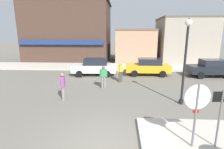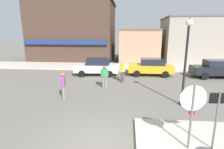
% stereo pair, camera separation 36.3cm
% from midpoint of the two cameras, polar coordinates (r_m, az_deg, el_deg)
% --- Properties ---
extents(ground_plane, '(160.00, 160.00, 0.00)m').
position_cam_midpoint_polar(ground_plane, '(6.47, -4.56, -22.63)').
color(ground_plane, '#6B665B').
extents(kerb_far, '(80.00, 4.00, 0.15)m').
position_cam_midpoint_polar(kerb_far, '(20.02, 1.06, 2.54)').
color(kerb_far, beige).
rests_on(kerb_far, ground).
extents(stop_sign, '(0.82, 0.09, 2.30)m').
position_cam_midpoint_polar(stop_sign, '(6.09, 24.27, -9.85)').
color(stop_sign, slate).
rests_on(stop_sign, ground).
extents(one_way_sign, '(0.60, 0.08, 2.10)m').
position_cam_midpoint_polar(one_way_sign, '(6.50, 30.42, -10.86)').
color(one_way_sign, slate).
rests_on(one_way_sign, ground).
extents(lamp_post, '(0.36, 0.36, 4.54)m').
position_cam_midpoint_polar(lamp_post, '(9.76, 22.03, 7.43)').
color(lamp_post, black).
rests_on(lamp_post, ground).
extents(parked_car_nearest, '(4.07, 2.02, 1.56)m').
position_cam_midpoint_polar(parked_car_nearest, '(16.23, -6.35, 2.58)').
color(parked_car_nearest, white).
rests_on(parked_car_nearest, ground).
extents(parked_car_second, '(4.02, 1.92, 1.56)m').
position_cam_midpoint_polar(parked_car_second, '(16.51, 11.05, 2.60)').
color(parked_car_second, gold).
rests_on(parked_car_second, ground).
extents(parked_car_third, '(4.07, 2.01, 1.56)m').
position_cam_midpoint_polar(parked_car_third, '(17.83, 29.25, 1.93)').
color(parked_car_third, black).
rests_on(parked_car_third, ground).
extents(pedestrian_crossing_near, '(0.25, 0.56, 1.61)m').
position_cam_midpoint_polar(pedestrian_crossing_near, '(10.50, -16.72, -3.48)').
color(pedestrian_crossing_near, gray).
rests_on(pedestrian_crossing_near, ground).
extents(pedestrian_crossing_far, '(0.55, 0.32, 1.61)m').
position_cam_midpoint_polar(pedestrian_crossing_far, '(12.25, -3.67, -0.58)').
color(pedestrian_crossing_far, gray).
rests_on(pedestrian_crossing_far, ground).
extents(pedestrian_kerb_side, '(0.47, 0.43, 1.61)m').
position_cam_midpoint_polar(pedestrian_kerb_side, '(13.82, 2.10, 1.03)').
color(pedestrian_kerb_side, '#4C473D').
rests_on(pedestrian_kerb_side, ground).
extents(building_corner_shop, '(11.51, 8.54, 8.16)m').
position_cam_midpoint_polar(building_corner_shop, '(26.83, -13.84, 13.49)').
color(building_corner_shop, '#473328').
rests_on(building_corner_shop, ground).
extents(building_storefront_left_near, '(5.25, 6.11, 4.36)m').
position_cam_midpoint_polar(building_storefront_left_near, '(24.85, 6.95, 9.44)').
color(building_storefront_left_near, tan).
rests_on(building_storefront_left_near, ground).
extents(building_storefront_left_mid, '(6.80, 6.36, 5.86)m').
position_cam_midpoint_polar(building_storefront_left_mid, '(26.06, 21.98, 10.42)').
color(building_storefront_left_mid, '#9E9384').
rests_on(building_storefront_left_mid, ground).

